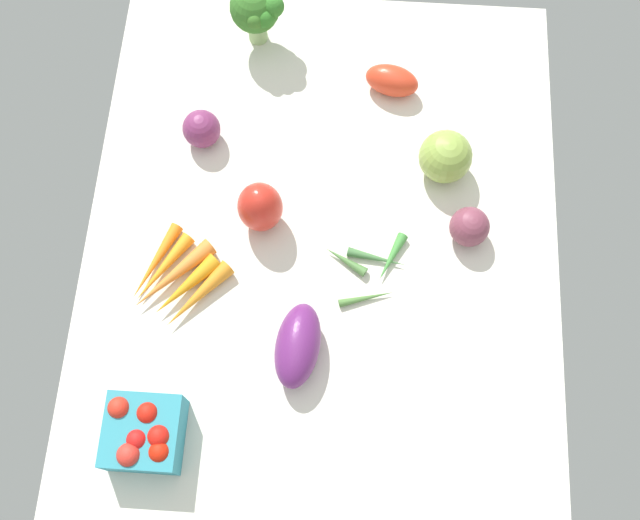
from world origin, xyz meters
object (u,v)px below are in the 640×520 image
at_px(carrot_bunch, 178,279).
at_px(berry_basket, 144,434).
at_px(broccoli_head, 258,7).
at_px(eggplant, 298,346).
at_px(red_onion_near_basket, 202,129).
at_px(roma_tomato, 392,81).
at_px(red_onion_center, 469,227).
at_px(okra_pile, 372,265).
at_px(bell_pepper_red, 260,207).
at_px(heirloom_tomato_green, 445,157).

bearing_deg(carrot_bunch, berry_basket, 177.17).
bearing_deg(broccoli_head, eggplant, -169.23).
height_order(eggplant, red_onion_near_basket, eggplant).
height_order(roma_tomato, red_onion_near_basket, red_onion_near_basket).
xyz_separation_m(roma_tomato, red_onion_center, (-0.27, -0.13, 0.01)).
xyz_separation_m(roma_tomato, okra_pile, (-0.33, 0.02, -0.02)).
bearing_deg(roma_tomato, red_onion_center, -50.32).
height_order(berry_basket, broccoli_head, broccoli_head).
bearing_deg(berry_basket, carrot_bunch, -2.83).
xyz_separation_m(eggplant, red_onion_near_basket, (0.36, 0.19, -0.00)).
distance_m(eggplant, red_onion_near_basket, 0.40).
xyz_separation_m(bell_pepper_red, eggplant, (-0.21, -0.07, -0.02)).
bearing_deg(okra_pile, broccoli_head, 26.86).
relative_size(roma_tomato, eggplant, 0.71).
bearing_deg(berry_basket, red_onion_center, -52.91).
bearing_deg(berry_basket, roma_tomato, -28.47).
relative_size(berry_basket, roma_tomato, 1.16).
distance_m(red_onion_near_basket, heirloom_tomato_green, 0.40).
xyz_separation_m(roma_tomato, heirloom_tomato_green, (-0.15, -0.09, 0.02)).
distance_m(bell_pepper_red, roma_tomato, 0.33).
distance_m(carrot_bunch, eggplant, 0.22).
distance_m(carrot_bunch, red_onion_near_basket, 0.26).
distance_m(bell_pepper_red, heirloom_tomato_green, 0.31).
distance_m(broccoli_head, okra_pile, 0.48).
distance_m(roma_tomato, eggplant, 0.49).
height_order(roma_tomato, eggplant, eggplant).
height_order(bell_pepper_red, roma_tomato, bell_pepper_red).
distance_m(carrot_bunch, berry_basket, 0.24).
relative_size(berry_basket, broccoli_head, 0.86).
bearing_deg(red_onion_near_basket, roma_tomato, -69.42).
xyz_separation_m(berry_basket, bell_pepper_red, (0.36, -0.13, 0.01)).
relative_size(carrot_bunch, red_onion_center, 2.81).
xyz_separation_m(carrot_bunch, eggplant, (-0.10, -0.20, 0.02)).
bearing_deg(eggplant, okra_pile, -30.65).
xyz_separation_m(roma_tomato, eggplant, (-0.47, 0.13, 0.01)).
xyz_separation_m(bell_pepper_red, okra_pile, (-0.07, -0.18, -0.04)).
xyz_separation_m(eggplant, okra_pile, (0.14, -0.11, -0.03)).
height_order(red_onion_center, heirloom_tomato_green, heirloom_tomato_green).
distance_m(broccoli_head, roma_tomato, 0.26).
bearing_deg(berry_basket, eggplant, -55.59).
xyz_separation_m(okra_pile, heirloom_tomato_green, (0.18, -0.11, 0.04)).
distance_m(bell_pepper_red, red_onion_near_basket, 0.18).
relative_size(okra_pile, heirloom_tomato_green, 1.55).
height_order(berry_basket, red_onion_center, berry_basket).
xyz_separation_m(broccoli_head, red_onion_center, (-0.36, -0.36, -0.05)).
relative_size(broccoli_head, eggplant, 0.95).
bearing_deg(roma_tomato, okra_pile, -79.73).
height_order(berry_basket, heirloom_tomato_green, heirloom_tomato_green).
bearing_deg(okra_pile, carrot_bunch, 98.39).
relative_size(carrot_bunch, heirloom_tomato_green, 2.06).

